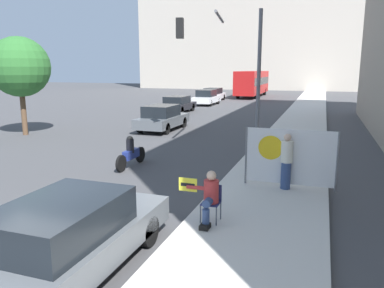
% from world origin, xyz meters
% --- Properties ---
extents(ground_plane, '(160.00, 160.00, 0.00)m').
position_xyz_m(ground_plane, '(0.00, 0.00, 0.00)').
color(ground_plane, '#444447').
extents(sidewalk_curb, '(3.15, 90.00, 0.14)m').
position_xyz_m(sidewalk_curb, '(3.80, 15.00, 0.07)').
color(sidewalk_curb, beige).
rests_on(sidewalk_curb, ground_plane).
extents(seated_protester, '(0.95, 0.77, 1.18)m').
position_xyz_m(seated_protester, '(2.80, 2.65, 0.77)').
color(seated_protester, '#474C56').
rests_on(seated_protester, sidewalk_curb).
extents(jogger_on_sidewalk, '(0.34, 0.34, 1.61)m').
position_xyz_m(jogger_on_sidewalk, '(4.19, 5.71, 0.96)').
color(jogger_on_sidewalk, '#334775').
rests_on(jogger_on_sidewalk, sidewalk_curb).
extents(protest_banner, '(2.62, 0.06, 1.72)m').
position_xyz_m(protest_banner, '(4.25, 5.86, 1.05)').
color(protest_banner, slate).
rests_on(protest_banner, sidewalk_curb).
extents(traffic_light_pole, '(3.57, 3.34, 5.82)m').
position_xyz_m(traffic_light_pole, '(1.20, 10.79, 4.11)').
color(traffic_light_pole, slate).
rests_on(traffic_light_pole, sidewalk_curb).
extents(parked_car_curbside, '(1.83, 4.55, 1.40)m').
position_xyz_m(parked_car_curbside, '(1.07, -0.06, 0.70)').
color(parked_car_curbside, '#565B60').
rests_on(parked_car_curbside, ground_plane).
extents(car_on_road_nearest, '(1.82, 4.31, 1.48)m').
position_xyz_m(car_on_road_nearest, '(-3.80, 15.04, 0.74)').
color(car_on_road_nearest, '#565B60').
rests_on(car_on_road_nearest, ground_plane).
extents(car_on_road_midblock, '(1.86, 4.32, 1.35)m').
position_xyz_m(car_on_road_midblock, '(-6.31, 23.89, 0.69)').
color(car_on_road_midblock, black).
rests_on(car_on_road_midblock, ground_plane).
extents(car_on_road_distant, '(1.81, 4.32, 1.52)m').
position_xyz_m(car_on_road_distant, '(-5.97, 31.03, 0.75)').
color(car_on_road_distant, white).
rests_on(car_on_road_distant, ground_plane).
extents(car_on_road_far_lane, '(1.85, 4.39, 1.44)m').
position_xyz_m(car_on_road_far_lane, '(-6.74, 36.15, 0.72)').
color(car_on_road_far_lane, silver).
rests_on(car_on_road_far_lane, ground_plane).
extents(city_bus_on_road, '(2.51, 11.57, 3.28)m').
position_xyz_m(city_bus_on_road, '(-3.74, 43.96, 1.88)').
color(city_bus_on_road, red).
rests_on(city_bus_on_road, ground_plane).
extents(motorcycle_on_road, '(0.28, 2.08, 1.17)m').
position_xyz_m(motorcycle_on_road, '(-1.47, 6.89, 0.52)').
color(motorcycle_on_road, navy).
rests_on(motorcycle_on_road, ground_plane).
extents(street_tree_near_curb, '(3.17, 3.17, 5.24)m').
position_xyz_m(street_tree_near_curb, '(-10.26, 11.10, 3.64)').
color(street_tree_near_curb, brown).
rests_on(street_tree_near_curb, ground_plane).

